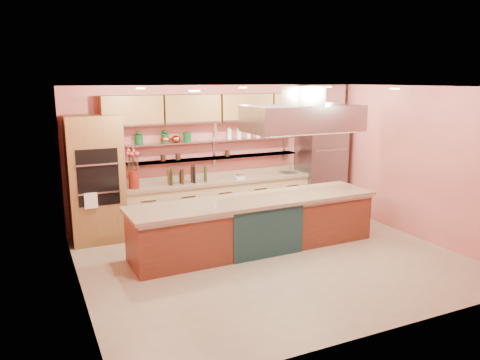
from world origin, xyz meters
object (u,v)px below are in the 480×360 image
refrigerator (321,165)px  island (256,224)px  copper_kettle (176,139)px  green_canister (187,137)px  kitchen_scale (240,176)px  flower_vase (134,179)px

refrigerator → island: 2.90m
copper_kettle → green_canister: size_ratio=0.90×
kitchen_scale → green_canister: green_canister is taller
island → refrigerator: bearing=31.6°
refrigerator → green_canister: bearing=175.6°
kitchen_scale → green_canister: (-1.03, 0.22, 0.83)m
kitchen_scale → copper_kettle: 1.51m
green_canister → island: bearing=-70.8°
refrigerator → flower_vase: 4.13m
island → copper_kettle: 2.37m
flower_vase → green_canister: green_canister is taller
kitchen_scale → flower_vase: bearing=-163.3°
flower_vase → refrigerator: bearing=-0.1°
island → copper_kettle: copper_kettle is taller
copper_kettle → flower_vase: bearing=-166.2°
island → kitchen_scale: kitchen_scale is taller
flower_vase → copper_kettle: (0.90, 0.22, 0.68)m
kitchen_scale → green_canister: size_ratio=0.93×
refrigerator → island: refrigerator is taller
refrigerator → kitchen_scale: size_ratio=12.02×
flower_vase → green_canister: (1.13, 0.22, 0.71)m
refrigerator → island: (-2.38, -1.54, -0.60)m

